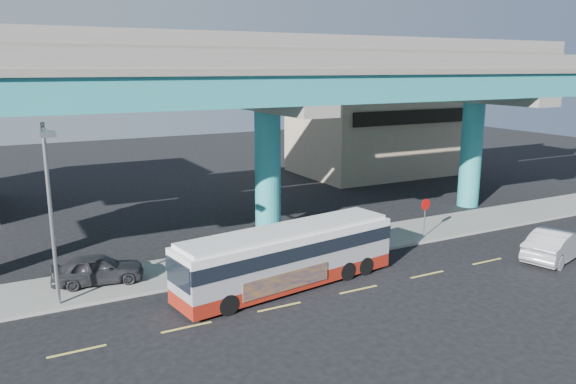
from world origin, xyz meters
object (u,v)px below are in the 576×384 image
parked_car (98,269)px  transit_bus (288,255)px  stop_sign (425,210)px  sedan (557,244)px  street_lamp (50,191)px

parked_car → transit_bus: bearing=-109.8°
transit_bus → stop_sign: bearing=5.8°
parked_car → sedan: bearing=-100.5°
street_lamp → parked_car: bearing=49.2°
transit_bus → sedan: size_ratio=2.07×
stop_sign → sedan: bearing=-39.3°
transit_bus → sedan: 14.40m
transit_bus → street_lamp: bearing=160.1°
transit_bus → parked_car: bearing=143.5°
transit_bus → stop_sign: (10.32, 2.64, 0.25)m
transit_bus → sedan: transit_bus is taller
stop_sign → street_lamp: bearing=-159.2°
transit_bus → street_lamp: (-9.48, 1.90, 3.54)m
street_lamp → stop_sign: size_ratio=3.31×
transit_bus → street_lamp: 10.30m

